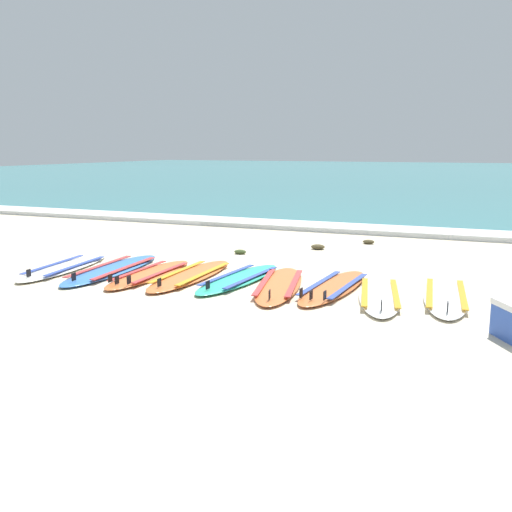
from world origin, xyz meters
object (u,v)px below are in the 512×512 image
object	(u,v)px
surfboard_4	(239,279)
surfboard_6	(334,287)
surfboard_7	(380,295)
surfboard_8	(446,296)
surfboard_0	(65,267)
surfboard_5	(279,285)
surfboard_2	(150,274)
surfboard_1	(112,269)
surfboard_3	(191,275)

from	to	relation	value
surfboard_4	surfboard_6	distance (m)	1.38
surfboard_7	surfboard_8	bearing A→B (deg)	19.41
surfboard_0	surfboard_5	bearing A→B (deg)	3.03
surfboard_2	surfboard_8	size ratio (longest dim) A/B	0.98
surfboard_0	surfboard_1	bearing A→B (deg)	11.75
surfboard_0	surfboard_4	xyz separation A→B (m)	(2.85, 0.33, 0.00)
surfboard_4	surfboard_5	world-z (taller)	same
surfboard_8	surfboard_0	bearing A→B (deg)	-175.76
surfboard_0	surfboard_7	size ratio (longest dim) A/B	1.05
surfboard_0	surfboard_8	distance (m)	5.68
surfboard_1	surfboard_3	size ratio (longest dim) A/B	1.08
surfboard_4	surfboard_8	bearing A→B (deg)	1.89
surfboard_8	surfboard_4	bearing A→B (deg)	-178.11
surfboard_1	surfboard_7	bearing A→B (deg)	-0.22
surfboard_5	surfboard_7	distance (m)	1.38
surfboard_4	surfboard_6	xyz separation A→B (m)	(1.38, 0.03, 0.00)
surfboard_1	surfboard_8	size ratio (longest dim) A/B	1.13
surfboard_4	surfboard_5	distance (m)	0.67
surfboard_8	surfboard_6	bearing A→B (deg)	-177.34
surfboard_6	surfboard_8	world-z (taller)	same
surfboard_2	surfboard_5	bearing A→B (deg)	2.41
surfboard_1	surfboard_7	size ratio (longest dim) A/B	1.17
surfboard_0	surfboard_1	size ratio (longest dim) A/B	0.90
surfboard_0	surfboard_8	xyz separation A→B (m)	(5.66, 0.42, 0.00)
surfboard_4	surfboard_7	bearing A→B (deg)	-5.08
surfboard_0	surfboard_5	world-z (taller)	same
surfboard_2	surfboard_7	xyz separation A→B (m)	(3.39, 0.05, -0.00)
surfboard_6	surfboard_7	bearing A→B (deg)	-17.54
surfboard_1	surfboard_2	bearing A→B (deg)	-4.88
surfboard_2	surfboard_3	size ratio (longest dim) A/B	0.93
surfboard_8	surfboard_2	bearing A→B (deg)	-175.62
surfboard_0	surfboard_3	world-z (taller)	same
surfboard_3	surfboard_6	bearing A→B (deg)	2.29
surfboard_5	surfboard_0	bearing A→B (deg)	-176.97
surfboard_5	surfboard_7	bearing A→B (deg)	-1.64
surfboard_3	surfboard_7	xyz separation A→B (m)	(2.79, -0.12, 0.00)
surfboard_0	surfboard_6	xyz separation A→B (m)	(4.23, 0.35, 0.00)
surfboard_3	surfboard_4	xyz separation A→B (m)	(0.75, 0.06, 0.00)
surfboard_2	surfboard_1	bearing A→B (deg)	175.12
surfboard_2	surfboard_7	world-z (taller)	same
surfboard_3	surfboard_2	bearing A→B (deg)	-164.45
surfboard_1	surfboard_8	xyz separation A→B (m)	(4.88, 0.26, 0.00)
surfboard_5	surfboard_6	distance (m)	0.74
surfboard_2	surfboard_5	distance (m)	2.01
surfboard_2	surfboard_6	size ratio (longest dim) A/B	0.96
surfboard_4	surfboard_8	distance (m)	2.82
surfboard_0	surfboard_4	distance (m)	2.86
surfboard_5	surfboard_3	bearing A→B (deg)	176.64
surfboard_4	surfboard_1	bearing A→B (deg)	-175.43
surfboard_3	surfboard_8	world-z (taller)	same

